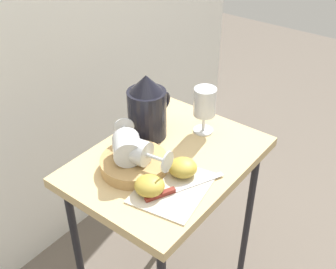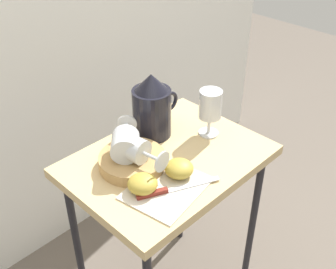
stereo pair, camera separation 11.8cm
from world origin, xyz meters
name	(u,v)px [view 1 (the left image)]	position (x,y,z in m)	size (l,w,h in m)	color
curtain_drape	(30,23)	(0.00, 0.57, 0.95)	(2.40, 0.03, 1.90)	white
table	(168,175)	(0.00, 0.00, 0.60)	(0.58, 0.42, 0.67)	tan
linen_napkin	(173,188)	(-0.10, -0.10, 0.67)	(0.22, 0.17, 0.00)	beige
basket_tray	(134,164)	(-0.10, 0.04, 0.68)	(0.19, 0.19, 0.04)	tan
pitcher	(147,112)	(0.05, 0.12, 0.75)	(0.17, 0.12, 0.21)	black
wine_glass_upright	(205,104)	(0.18, -0.01, 0.77)	(0.07, 0.07, 0.15)	silver
wine_glass_tipped_near	(136,151)	(-0.10, 0.03, 0.74)	(0.09, 0.15, 0.07)	silver
wine_glass_tipped_far	(127,147)	(-0.11, 0.06, 0.74)	(0.15, 0.16, 0.08)	silver
apple_half_left	(150,186)	(-0.15, -0.06, 0.69)	(0.08, 0.08, 0.04)	#B29938
apple_half_right	(183,167)	(-0.04, -0.08, 0.69)	(0.08, 0.08, 0.04)	#B29938
knife	(174,190)	(-0.11, -0.11, 0.68)	(0.22, 0.11, 0.01)	silver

